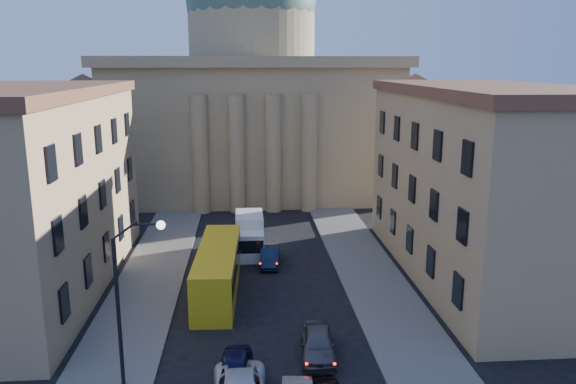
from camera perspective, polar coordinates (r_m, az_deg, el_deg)
name	(u,v)px	position (r m, az deg, el deg)	size (l,w,h in m)	color
sidewalk_left	(139,305)	(40.48, -14.87, -11.02)	(5.00, 60.00, 0.15)	#5C5A54
sidewalk_right	(383,297)	(40.93, 9.66, -10.49)	(5.00, 60.00, 0.15)	#5C5A54
church	(253,98)	(73.99, -3.61, 9.52)	(68.02, 28.76, 36.60)	#8A7955
building_left	(22,190)	(44.29, -25.37, 0.22)	(11.60, 26.60, 14.70)	#A07E5E
building_right	(484,182)	(45.10, 19.32, 0.95)	(11.60, 26.60, 14.70)	#A07E5E
street_lamp	(128,290)	(29.15, -15.96, -9.59)	(2.62, 0.44, 8.83)	black
car_left_near	(234,370)	(30.50, -5.46, -17.57)	(1.78, 4.42, 1.51)	black
car_right_far	(318,344)	(32.80, 3.06, -15.13)	(1.86, 4.61, 1.57)	#4C4B50
car_right_distant	(270,256)	(46.51, -1.85, -6.55)	(1.51, 4.33, 1.43)	#0E1932
city_bus	(218,269)	(41.05, -7.14, -7.73)	(3.19, 11.99, 3.35)	gold
box_truck	(250,235)	(49.24, -3.92, -4.43)	(2.42, 6.01, 3.29)	silver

